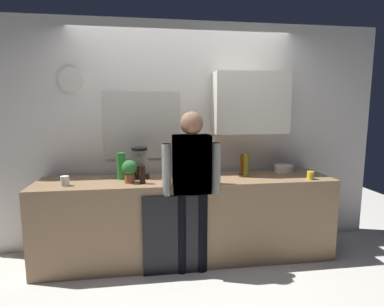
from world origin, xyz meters
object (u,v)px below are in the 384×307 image
at_px(potted_plant, 129,170).
at_px(cup_yellow_cup, 310,175).
at_px(bottle_olive_oil, 246,165).
at_px(person_guest, 192,179).
at_px(bottle_dark_sauce, 142,175).
at_px(cup_white_mug, 65,181).
at_px(coffee_maker, 140,164).
at_px(person_at_sink, 192,179).
at_px(bottle_amber_beer, 242,165).
at_px(mixing_bowl, 284,168).
at_px(bottle_clear_soda, 121,166).
at_px(bottle_red_vinegar, 165,173).
at_px(bottle_green_wine, 175,163).
at_px(cup_terracotta_mug, 209,175).

bearing_deg(potted_plant, cup_yellow_cup, -3.64).
bearing_deg(bottle_olive_oil, person_guest, -154.42).
bearing_deg(bottle_dark_sauce, cup_yellow_cup, -2.02).
relative_size(bottle_dark_sauce, cup_white_mug, 1.89).
height_order(coffee_maker, bottle_olive_oil, coffee_maker).
relative_size(person_at_sink, person_guest, 1.00).
relative_size(coffee_maker, cup_white_mug, 3.47).
xyz_separation_m(bottle_amber_beer, bottle_dark_sauce, (-1.11, -0.25, -0.03)).
bearing_deg(mixing_bowl, person_guest, -157.01).
bearing_deg(potted_plant, mixing_bowl, 9.24).
distance_m(coffee_maker, person_at_sink, 0.68).
distance_m(bottle_amber_beer, person_guest, 0.75).
bearing_deg(bottle_olive_oil, bottle_clear_soda, 176.67).
bearing_deg(cup_yellow_cup, coffee_maker, 168.69).
distance_m(bottle_red_vinegar, bottle_clear_soda, 0.54).
height_order(coffee_maker, cup_yellow_cup, coffee_maker).
bearing_deg(person_at_sink, coffee_maker, 125.25).
height_order(bottle_amber_beer, cup_yellow_cup, bottle_amber_beer).
xyz_separation_m(cup_yellow_cup, potted_plant, (-1.88, 0.12, 0.09)).
xyz_separation_m(bottle_clear_soda, person_guest, (0.70, -0.39, -0.08)).
distance_m(bottle_dark_sauce, cup_yellow_cup, 1.76).
bearing_deg(bottle_dark_sauce, person_guest, -17.81).
distance_m(bottle_red_vinegar, potted_plant, 0.37).
bearing_deg(bottle_dark_sauce, cup_white_mug, 178.24).
xyz_separation_m(bottle_amber_beer, bottle_olive_oil, (0.01, -0.09, 0.01)).
relative_size(mixing_bowl, potted_plant, 0.96).
height_order(bottle_clear_soda, mixing_bowl, bottle_clear_soda).
xyz_separation_m(coffee_maker, bottle_olive_oil, (1.15, -0.14, -0.02)).
xyz_separation_m(bottle_dark_sauce, person_at_sink, (0.47, -0.15, -0.03)).
bearing_deg(coffee_maker, bottle_amber_beer, -2.24).
distance_m(bottle_amber_beer, mixing_bowl, 0.55).
relative_size(bottle_green_wine, cup_yellow_cup, 3.53).
height_order(cup_white_mug, cup_terracotta_mug, cup_white_mug).
bearing_deg(bottle_clear_soda, potted_plant, -61.50).
bearing_deg(person_guest, cup_terracotta_mug, -136.22).
xyz_separation_m(bottle_red_vinegar, bottle_clear_soda, (-0.45, 0.30, 0.03)).
height_order(cup_yellow_cup, person_guest, person_guest).
relative_size(bottle_clear_soda, bottle_green_wine, 0.93).
bearing_deg(bottle_red_vinegar, cup_white_mug, 174.95).
bearing_deg(cup_yellow_cup, bottle_red_vinegar, -179.98).
distance_m(bottle_clear_soda, person_at_sink, 0.80).
bearing_deg(person_guest, mixing_bowl, -160.89).
height_order(bottle_dark_sauce, potted_plant, potted_plant).
height_order(bottle_clear_soda, person_at_sink, person_at_sink).
bearing_deg(cup_white_mug, bottle_clear_soda, 22.38).
bearing_deg(cup_terracotta_mug, bottle_green_wine, 152.87).
height_order(coffee_maker, cup_white_mug, coffee_maker).
relative_size(cup_white_mug, person_guest, 0.06).
height_order(bottle_olive_oil, cup_white_mug, bottle_olive_oil).
bearing_deg(mixing_bowl, bottle_red_vinegar, -163.94).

